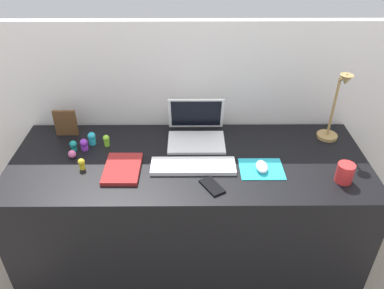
% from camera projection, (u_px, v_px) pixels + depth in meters
% --- Properties ---
extents(ground_plane, '(6.00, 6.00, 0.00)m').
position_uv_depth(ground_plane, '(189.00, 258.00, 2.32)').
color(ground_plane, gray).
extents(back_wall, '(2.99, 0.05, 1.33)m').
position_uv_depth(back_wall, '(189.00, 133.00, 2.26)').
color(back_wall, silver).
rests_on(back_wall, ground_plane).
extents(desk, '(1.79, 0.68, 0.74)m').
position_uv_depth(desk, '(189.00, 213.00, 2.11)').
color(desk, black).
rests_on(desk, ground_plane).
extents(laptop, '(0.30, 0.26, 0.21)m').
position_uv_depth(laptop, '(196.00, 129.00, 2.04)').
color(laptop, white).
rests_on(laptop, desk).
extents(keyboard, '(0.41, 0.13, 0.02)m').
position_uv_depth(keyboard, '(193.00, 166.00, 1.84)').
color(keyboard, white).
rests_on(keyboard, desk).
extents(mousepad, '(0.21, 0.17, 0.00)m').
position_uv_depth(mousepad, '(261.00, 169.00, 1.84)').
color(mousepad, '#28B7CC').
rests_on(mousepad, desk).
extents(mouse, '(0.06, 0.10, 0.03)m').
position_uv_depth(mouse, '(262.00, 167.00, 1.82)').
color(mouse, white).
rests_on(mouse, mousepad).
extents(cell_phone, '(0.12, 0.14, 0.01)m').
position_uv_depth(cell_phone, '(212.00, 186.00, 1.72)').
color(cell_phone, black).
rests_on(cell_phone, desk).
extents(desk_lamp, '(0.11, 0.15, 0.40)m').
position_uv_depth(desk_lamp, '(335.00, 109.00, 1.95)').
color(desk_lamp, '#A5844C').
rests_on(desk_lamp, desk).
extents(notebook_pad, '(0.17, 0.24, 0.02)m').
position_uv_depth(notebook_pad, '(122.00, 169.00, 1.83)').
color(notebook_pad, maroon).
rests_on(notebook_pad, desk).
extents(picture_frame, '(0.12, 0.02, 0.15)m').
position_uv_depth(picture_frame, '(66.00, 123.00, 2.06)').
color(picture_frame, brown).
rests_on(picture_frame, desk).
extents(coffee_mug, '(0.08, 0.08, 0.09)m').
position_uv_depth(coffee_mug, '(345.00, 173.00, 1.74)').
color(coffee_mug, red).
rests_on(coffee_mug, desk).
extents(toy_figurine_cyan, '(0.04, 0.04, 0.07)m').
position_uv_depth(toy_figurine_cyan, '(92.00, 138.00, 2.00)').
color(toy_figurine_cyan, '#28B7CC').
rests_on(toy_figurine_cyan, desk).
extents(toy_figurine_teal, '(0.04, 0.04, 0.06)m').
position_uv_depth(toy_figurine_teal, '(73.00, 146.00, 1.95)').
color(toy_figurine_teal, teal).
rests_on(toy_figurine_teal, desk).
extents(toy_figurine_yellow, '(0.03, 0.03, 0.06)m').
position_uv_depth(toy_figurine_yellow, '(82.00, 164.00, 1.82)').
color(toy_figurine_yellow, yellow).
rests_on(toy_figurine_yellow, desk).
extents(toy_figurine_pink, '(0.04, 0.04, 0.04)m').
position_uv_depth(toy_figurine_pink, '(72.00, 154.00, 1.91)').
color(toy_figurine_pink, pink).
rests_on(toy_figurine_pink, desk).
extents(toy_figurine_lime, '(0.03, 0.03, 0.06)m').
position_uv_depth(toy_figurine_lime, '(106.00, 140.00, 1.99)').
color(toy_figurine_lime, '#8CDB33').
rests_on(toy_figurine_lime, desk).
extents(toy_figurine_purple, '(0.04, 0.04, 0.06)m').
position_uv_depth(toy_figurine_purple, '(84.00, 144.00, 1.96)').
color(toy_figurine_purple, purple).
rests_on(toy_figurine_purple, desk).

